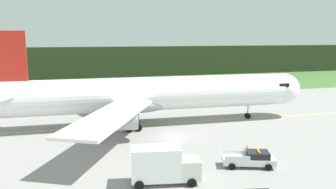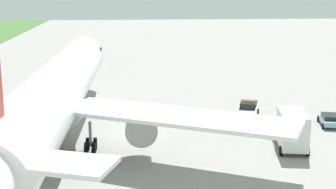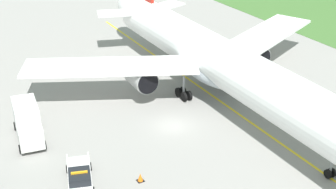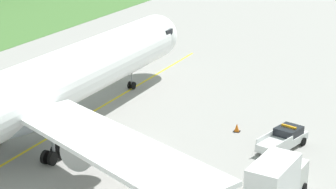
{
  "view_description": "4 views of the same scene",
  "coord_description": "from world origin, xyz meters",
  "px_view_note": "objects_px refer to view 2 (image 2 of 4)",
  "views": [
    {
      "loc": [
        -12.96,
        -45.04,
        14.4
      ],
      "look_at": [
        1.1,
        7.32,
        4.98
      ],
      "focal_mm": 36.07,
      "sensor_mm": 36.0,
      "label": 1
    },
    {
      "loc": [
        -48.94,
        0.73,
        15.58
      ],
      "look_at": [
        3.09,
        -3.36,
        3.52
      ],
      "focal_mm": 52.12,
      "sensor_mm": 36.0,
      "label": 2
    },
    {
      "loc": [
        41.43,
        -24.76,
        27.09
      ],
      "look_at": [
        0.24,
        -0.8,
        4.09
      ],
      "focal_mm": 53.36,
      "sensor_mm": 36.0,
      "label": 3
    },
    {
      "loc": [
        -42.34,
        -21.66,
        20.59
      ],
      "look_at": [
        4.19,
        -2.07,
        4.02
      ],
      "focal_mm": 60.85,
      "sensor_mm": 36.0,
      "label": 4
    }
  ],
  "objects_px": {
    "ops_pickup_truck": "(248,111)",
    "catering_truck": "(291,128)",
    "staff_car": "(330,119)",
    "apron_cone": "(203,111)",
    "airliner": "(55,95)"
  },
  "relations": [
    {
      "from": "apron_cone",
      "to": "ops_pickup_truck",
      "type": "bearing_deg",
      "value": -114.16
    },
    {
      "from": "staff_car",
      "to": "catering_truck",
      "type": "bearing_deg",
      "value": 135.63
    },
    {
      "from": "ops_pickup_truck",
      "to": "staff_car",
      "type": "xyz_separation_m",
      "value": [
        -3.62,
        -8.36,
        -0.2
      ]
    },
    {
      "from": "airliner",
      "to": "catering_truck",
      "type": "height_order",
      "value": "airliner"
    },
    {
      "from": "airliner",
      "to": "apron_cone",
      "type": "xyz_separation_m",
      "value": [
        9.81,
        -15.95,
        -4.56
      ]
    },
    {
      "from": "ops_pickup_truck",
      "to": "catering_truck",
      "type": "bearing_deg",
      "value": -171.29
    },
    {
      "from": "ops_pickup_truck",
      "to": "staff_car",
      "type": "bearing_deg",
      "value": -113.44
    },
    {
      "from": "staff_car",
      "to": "ops_pickup_truck",
      "type": "bearing_deg",
      "value": 66.56
    },
    {
      "from": "airliner",
      "to": "ops_pickup_truck",
      "type": "bearing_deg",
      "value": -70.13
    },
    {
      "from": "staff_car",
      "to": "apron_cone",
      "type": "height_order",
      "value": "staff_car"
    },
    {
      "from": "catering_truck",
      "to": "staff_car",
      "type": "xyz_separation_m",
      "value": [
        6.9,
        -6.75,
        -1.23
      ]
    },
    {
      "from": "airliner",
      "to": "apron_cone",
      "type": "relative_size",
      "value": 69.69
    },
    {
      "from": "airliner",
      "to": "ops_pickup_truck",
      "type": "distance_m",
      "value": 22.63
    },
    {
      "from": "ops_pickup_truck",
      "to": "catering_truck",
      "type": "height_order",
      "value": "catering_truck"
    },
    {
      "from": "catering_truck",
      "to": "staff_car",
      "type": "height_order",
      "value": "catering_truck"
    }
  ]
}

